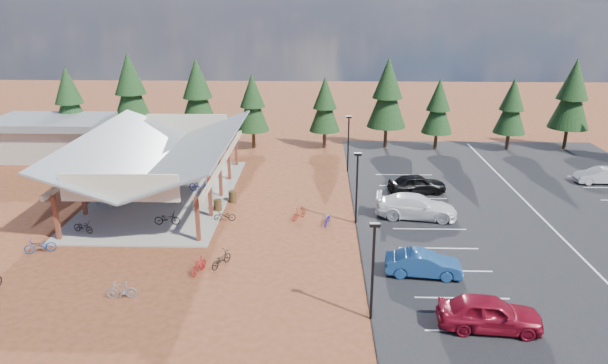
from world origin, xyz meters
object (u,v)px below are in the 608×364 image
(car_1, at_px, (423,264))
(car_9, at_px, (599,176))
(bike_7, at_px, (200,162))
(bike_15, at_px, (299,213))
(lamp_post_0, at_px, (373,265))
(bike_3, at_px, (148,166))
(trash_bin_0, at_px, (218,206))
(car_3, at_px, (416,206))
(bike_4, at_px, (167,218))
(bike_16, at_px, (225,216))
(bike_5, at_px, (174,200))
(bike_6, at_px, (200,186))
(bike_12, at_px, (221,259))
(bike_1, at_px, (105,202))
(bike_10, at_px, (40,246))
(outbuilding, at_px, (52,137))
(bike_pavilion, at_px, (160,150))
(car_0, at_px, (490,313))
(lamp_post_2, at_px, (348,140))
(bike_13, at_px, (122,290))
(bike_2, at_px, (154,177))
(bike_11, at_px, (199,265))
(trash_bin_1, at_px, (232,197))
(bike_0, at_px, (83,227))
(car_4, at_px, (417,184))
(bike_14, at_px, (327,219))
(lamp_post_1, at_px, (357,183))

(car_1, bearing_deg, car_9, -40.94)
(bike_7, height_order, bike_15, bike_7)
(lamp_post_0, height_order, bike_3, lamp_post_0)
(trash_bin_0, bearing_deg, car_3, -3.27)
(bike_4, relative_size, bike_16, 1.17)
(bike_5, distance_m, car_9, 35.45)
(bike_6, xyz_separation_m, bike_12, (3.94, -12.64, -0.14))
(bike_1, xyz_separation_m, bike_10, (-1.36, -7.26, -0.11))
(outbuilding, xyz_separation_m, lamp_post_0, (29.00, -28.00, 0.95))
(bike_pavilion, relative_size, bike_16, 12.74)
(outbuilding, relative_size, bike_7, 5.97)
(bike_pavilion, xyz_separation_m, bike_5, (1.47, -2.39, -3.25))
(bike_4, distance_m, bike_5, 3.54)
(lamp_post_0, distance_m, car_0, 5.99)
(lamp_post_2, relative_size, car_3, 0.89)
(bike_7, distance_m, bike_16, 13.22)
(bike_6, relative_size, bike_13, 1.17)
(bike_1, bearing_deg, bike_16, -100.21)
(bike_10, bearing_deg, car_1, 64.77)
(lamp_post_0, distance_m, bike_3, 29.59)
(bike_16, height_order, car_1, car_1)
(bike_15, bearing_deg, bike_13, 86.50)
(bike_2, distance_m, bike_10, 13.79)
(lamp_post_2, xyz_separation_m, bike_11, (-9.48, -19.55, -2.49))
(car_3, relative_size, car_9, 1.42)
(trash_bin_0, bearing_deg, bike_12, -78.49)
(car_3, bearing_deg, outbuilding, 73.63)
(bike_1, bearing_deg, lamp_post_2, -60.19)
(car_0, bearing_deg, car_1, 28.01)
(trash_bin_1, distance_m, bike_0, 11.04)
(trash_bin_0, relative_size, bike_12, 0.51)
(bike_7, relative_size, car_9, 0.45)
(car_3, bearing_deg, bike_3, 73.46)
(bike_15, distance_m, car_9, 26.74)
(bike_1, xyz_separation_m, car_4, (23.88, 4.22, 0.22))
(bike_12, relative_size, car_9, 0.43)
(car_1, bearing_deg, car_4, -2.03)
(bike_0, bearing_deg, bike_10, 172.33)
(car_1, bearing_deg, lamp_post_0, 149.20)
(car_3, bearing_deg, bike_14, 111.00)
(bike_11, relative_size, car_9, 0.40)
(bike_7, bearing_deg, outbuilding, 76.72)
(bike_7, distance_m, bike_12, 19.98)
(lamp_post_0, xyz_separation_m, lamp_post_1, (0.00, 12.00, 0.00))
(bike_5, xyz_separation_m, car_9, (34.83, 6.58, 0.13))
(bike_10, bearing_deg, bike_7, 140.98)
(bike_2, bearing_deg, bike_10, 151.61)
(outbuilding, bearing_deg, bike_4, -46.80)
(bike_0, distance_m, car_1, 22.38)
(bike_2, distance_m, bike_16, 11.00)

